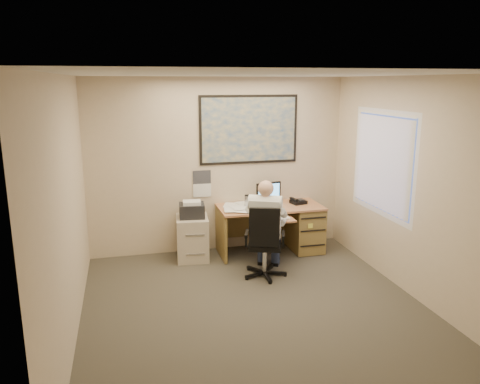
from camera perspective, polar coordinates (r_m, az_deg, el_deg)
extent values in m
cube|color=#3D392F|center=(5.63, 2.19, -14.50)|extent=(4.00, 4.50, 0.00)
cube|color=white|center=(4.98, 2.48, 14.17)|extent=(4.00, 4.50, 0.00)
cube|color=beige|center=(7.28, -2.68, 3.21)|extent=(4.00, 0.00, 2.70)
cube|color=beige|center=(3.16, 14.11, -10.90)|extent=(4.00, 0.00, 2.70)
cube|color=beige|center=(4.98, -20.38, -2.39)|extent=(0.00, 4.50, 2.70)
cube|color=beige|center=(6.01, 20.96, 0.16)|extent=(0.00, 4.50, 2.70)
cube|color=tan|center=(7.24, 3.71, -1.85)|extent=(1.60, 0.75, 0.03)
cube|color=olive|center=(7.53, 7.85, -4.31)|extent=(0.45, 0.70, 0.70)
cube|color=olive|center=(7.16, -2.31, -5.15)|extent=(0.04, 0.70, 0.70)
cube|color=olive|center=(7.63, 2.89, -3.26)|extent=(1.55, 0.03, 0.55)
cylinder|color=black|center=(7.37, 3.43, -1.36)|extent=(0.17, 0.17, 0.02)
cube|color=black|center=(7.31, 3.50, -0.05)|extent=(0.42, 0.14, 0.32)
cube|color=#58ABF1|center=(7.29, 3.56, -0.10)|extent=(0.37, 0.09, 0.27)
cube|color=tan|center=(6.83, 4.35, -3.44)|extent=(0.55, 0.30, 0.02)
cube|color=beige|center=(6.82, 4.36, -3.26)|extent=(0.43, 0.14, 0.02)
cube|color=black|center=(7.42, 7.12, -1.20)|extent=(0.26, 0.24, 0.05)
cylinder|color=silver|center=(7.15, 0.86, -1.15)|extent=(0.08, 0.08, 0.18)
cylinder|color=white|center=(7.29, 1.13, -1.15)|extent=(0.09, 0.09, 0.11)
cube|color=white|center=(7.11, 0.26, -1.84)|extent=(0.60, 0.56, 0.03)
cube|color=#1E4C93|center=(7.29, 1.11, 7.61)|extent=(1.56, 0.03, 1.06)
cube|color=white|center=(7.27, -4.65, 1.00)|extent=(0.28, 0.01, 0.42)
cube|color=beige|center=(7.13, -5.81, -5.58)|extent=(0.52, 0.60, 0.65)
cube|color=black|center=(7.00, -5.89, -2.26)|extent=(0.40, 0.36, 0.20)
cube|color=white|center=(6.95, -5.89, -1.30)|extent=(0.28, 0.23, 0.05)
cylinder|color=silver|center=(6.52, 3.01, -8.17)|extent=(0.06, 0.06, 0.38)
cube|color=black|center=(6.45, 3.04, -6.43)|extent=(0.56, 0.56, 0.07)
cube|color=black|center=(6.18, 4.28, -4.24)|extent=(0.40, 0.19, 0.53)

